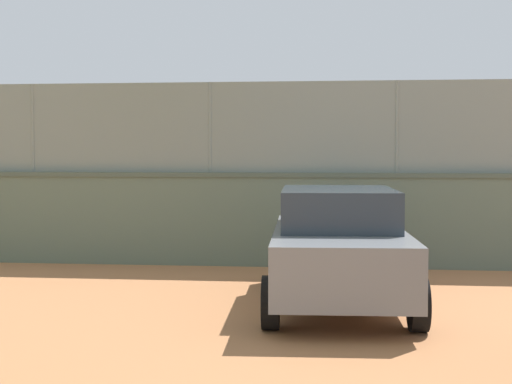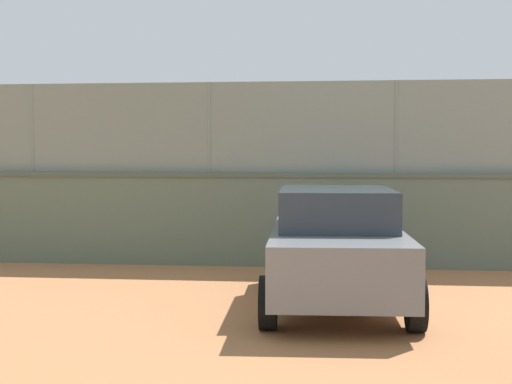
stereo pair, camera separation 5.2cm
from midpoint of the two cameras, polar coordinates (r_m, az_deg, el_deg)
name	(u,v)px [view 2 (the right image)]	position (r m, az deg, el deg)	size (l,w,h in m)	color
ground_plane	(311,214)	(24.69, 4.29, -1.68)	(260.00, 260.00, 0.00)	#B27247
perimeter_wall	(121,217)	(13.94, -10.14, -1.90)	(30.31, 1.39, 1.67)	slate
fence_panel_on_wall	(120,128)	(13.89, -10.20, 4.83)	(29.76, 1.02, 1.61)	gray
player_foreground_swinging	(408,183)	(26.48, 11.55, 0.68)	(1.05, 0.89, 1.64)	black
player_crossing_court	(278,190)	(23.47, 1.72, 0.17)	(0.99, 0.80, 1.46)	navy
player_baseline_waiting	(192,193)	(21.47, -4.79, -0.10)	(0.97, 0.85, 1.47)	#591919
sports_ball	(422,179)	(25.72, 12.57, 0.96)	(0.17, 0.17, 0.17)	yellow
parked_car_grey	(336,245)	(10.00, 6.27, -4.01)	(2.13, 4.14, 1.54)	slate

